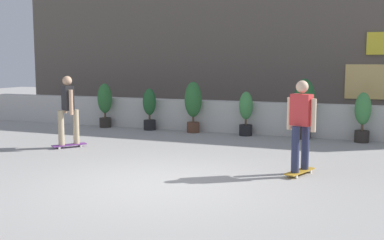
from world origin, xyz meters
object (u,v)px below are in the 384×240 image
Objects in this scene: potted_plant_1 at (149,108)px; potted_plant_2 at (193,103)px; potted_plant_4 at (304,104)px; potted_plant_0 at (105,103)px; potted_plant_5 at (363,115)px; skater_far_right at (68,108)px; potted_plant_3 at (246,112)px; skater_mid_plaza at (301,123)px.

potted_plant_2 is at bearing -0.00° from potted_plant_1.
potted_plant_4 is at bearing 0.00° from potted_plant_2.
potted_plant_0 reaches higher than potted_plant_5.
potted_plant_4 is at bearing 33.56° from skater_far_right.
potted_plant_1 is at bearing -180.00° from potted_plant_3.
potted_plant_3 is 0.72× the size of skater_far_right.
potted_plant_2 is at bearing -180.00° from potted_plant_3.
potted_plant_4 reaches higher than potted_plant_5.
skater_mid_plaza is at bearing -38.89° from potted_plant_1.
potted_plant_2 reaches higher than potted_plant_1.
potted_plant_2 is at bearing -180.00° from potted_plant_5.
skater_mid_plaza is at bearing -82.87° from potted_plant_4.
potted_plant_5 is 0.75× the size of skater_mid_plaza.
potted_plant_0 is 7.52m from potted_plant_5.
potted_plant_5 is (5.98, 0.00, 0.02)m from potted_plant_1.
potted_plant_0 is 1.10× the size of potted_plant_1.
potted_plant_3 is at bearing 180.00° from potted_plant_4.
skater_far_right is 1.00× the size of skater_mid_plaza.
potted_plant_4 reaches higher than potted_plant_2.
potted_plant_3 is 1.59m from potted_plant_4.
skater_mid_plaza is (-0.94, -4.06, 0.25)m from potted_plant_5.
potted_plant_1 is 3.36m from skater_far_right.
potted_plant_0 is 1.12× the size of potted_plant_3.
potted_plant_0 is 0.80× the size of skater_far_right.
potted_plant_5 is at bearing 0.00° from potted_plant_4.
potted_plant_1 is 2.96m from potted_plant_3.
potted_plant_0 is 0.93× the size of potted_plant_2.
potted_plant_2 is at bearing 131.83° from skater_mid_plaza.
skater_far_right is at bearing -146.44° from potted_plant_4.
potted_plant_3 is 0.96× the size of potted_plant_5.
skater_mid_plaza is (0.51, -4.06, 0.01)m from potted_plant_4.
potted_plant_2 is 1.57m from potted_plant_3.
potted_plant_0 is 3.49m from skater_far_right.
skater_mid_plaza is at bearing -103.07° from potted_plant_5.
potted_plant_3 is at bearing 0.00° from potted_plant_2.
skater_mid_plaza reaches higher than potted_plant_3.
potted_plant_2 is 5.45m from skater_mid_plaza.
skater_mid_plaza is (6.57, -4.06, 0.17)m from potted_plant_0.
potted_plant_2 is 3.81m from skater_far_right.
skater_far_right is (-1.87, -3.32, 0.09)m from potted_plant_2.
potted_plant_1 is 0.73× the size of skater_far_right.
skater_far_right is (-0.47, -3.32, 0.27)m from potted_plant_1.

